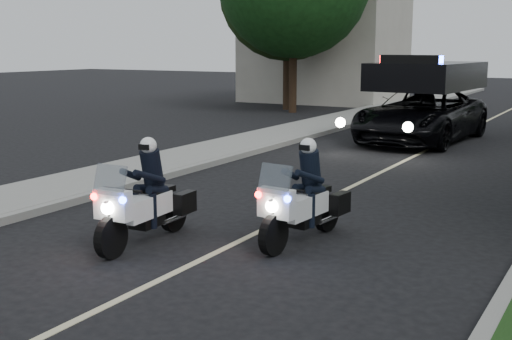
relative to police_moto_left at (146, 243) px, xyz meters
The scene contains 12 objects.
ground 1.34m from the police_moto_left, 23.96° to the left, with size 120.00×120.00×0.00m, color black.
curb_left 10.93m from the police_moto_left, 105.27° to the left, with size 0.20×60.00×0.15m, color gray.
sidewalk_left 11.27m from the police_moto_left, 110.67° to the left, with size 2.00×60.00×0.16m, color gray.
building_far 28.18m from the police_moto_left, 108.30° to the left, with size 8.00×6.00×7.00m, color #A8A396.
lane_marking 10.61m from the police_moto_left, 83.39° to the left, with size 0.12×50.00×0.01m, color #BFB78C.
police_moto_left is the anchor object (origin of this frame).
police_moto_right 2.46m from the police_moto_left, 31.44° to the left, with size 0.68×1.94×1.65m, color silver, non-canonical shape.
police_suv 13.28m from the police_moto_left, 87.70° to the left, with size 2.84×6.13×2.98m, color black.
bicycle 20.55m from the police_moto_left, 94.78° to the left, with size 0.54×1.54×0.80m, color black.
cyclist 20.55m from the police_moto_left, 94.78° to the left, with size 0.58×0.39×1.61m, color black.
tree_left_near 21.13m from the police_moto_left, 110.41° to the left, with size 6.91×6.91×11.51m, color #153F15, non-canonical shape.
tree_left_far 22.55m from the police_moto_left, 111.57° to the left, with size 6.50×6.50×10.83m, color #1B3510, non-canonical shape.
Camera 1 is at (5.23, -8.35, 3.04)m, focal length 46.45 mm.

